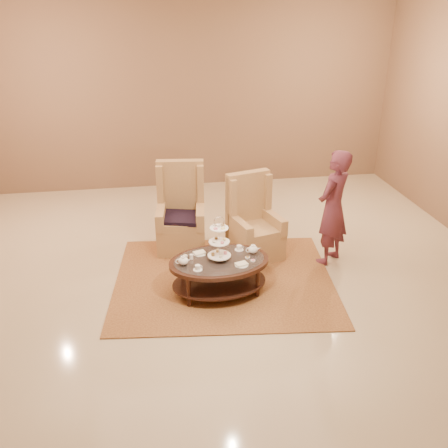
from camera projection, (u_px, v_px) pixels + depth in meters
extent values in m
plane|color=beige|center=(220.00, 286.00, 6.61)|extent=(8.00, 8.00, 0.00)
cube|color=white|center=(220.00, 286.00, 6.61)|extent=(8.00, 8.00, 0.02)
cube|color=#826047|center=(187.00, 97.00, 9.47)|extent=(8.00, 0.04, 3.50)
cube|color=#A5743A|center=(224.00, 280.00, 6.73)|extent=(3.15, 2.73, 0.02)
cylinder|color=black|center=(189.00, 292.00, 6.08)|extent=(0.06, 0.06, 0.42)
cylinder|color=black|center=(258.00, 283.00, 6.28)|extent=(0.06, 0.06, 0.42)
cylinder|color=black|center=(182.00, 274.00, 6.49)|extent=(0.06, 0.06, 0.42)
cylinder|color=black|center=(247.00, 265.00, 6.69)|extent=(0.06, 0.06, 0.42)
cylinder|color=silver|center=(219.00, 241.00, 6.16)|extent=(0.01, 0.01, 0.52)
torus|color=silver|center=(219.00, 222.00, 6.05)|extent=(0.13, 0.02, 0.13)
cylinder|color=white|center=(219.00, 255.00, 6.25)|extent=(0.32, 0.32, 0.01)
cylinder|color=white|center=(219.00, 242.00, 6.17)|extent=(0.28, 0.28, 0.01)
cylinder|color=white|center=(219.00, 228.00, 6.09)|extent=(0.25, 0.25, 0.01)
cylinder|color=#CF6A77|center=(225.00, 253.00, 6.26)|extent=(0.05, 0.05, 0.03)
cylinder|color=#DABA6D|center=(218.00, 251.00, 6.31)|extent=(0.05, 0.05, 0.03)
cylinder|color=brown|center=(213.00, 254.00, 6.22)|extent=(0.05, 0.05, 0.03)
cylinder|color=beige|center=(221.00, 257.00, 6.17)|extent=(0.05, 0.05, 0.03)
ellipsoid|color=#DABA6D|center=(224.00, 239.00, 6.19)|extent=(0.05, 0.05, 0.03)
ellipsoid|color=brown|center=(216.00, 238.00, 6.21)|extent=(0.05, 0.05, 0.03)
ellipsoid|color=beige|center=(214.00, 242.00, 6.12)|extent=(0.05, 0.05, 0.03)
ellipsoid|color=#CF6A77|center=(222.00, 242.00, 6.10)|extent=(0.05, 0.05, 0.03)
cube|color=brown|center=(223.00, 225.00, 6.13)|extent=(0.05, 0.04, 0.02)
cube|color=beige|center=(215.00, 225.00, 6.12)|extent=(0.05, 0.04, 0.02)
cube|color=#CF6A77|center=(216.00, 228.00, 6.04)|extent=(0.05, 0.04, 0.02)
cube|color=#DABA6D|center=(223.00, 228.00, 6.05)|extent=(0.05, 0.04, 0.02)
ellipsoid|color=white|center=(183.00, 261.00, 6.13)|extent=(0.14, 0.14, 0.10)
cylinder|color=white|center=(183.00, 257.00, 6.10)|extent=(0.06, 0.06, 0.01)
sphere|color=white|center=(183.00, 256.00, 6.10)|extent=(0.02, 0.02, 0.02)
cone|color=white|center=(190.00, 260.00, 6.14)|extent=(0.08, 0.03, 0.05)
torus|color=white|center=(178.00, 261.00, 6.11)|extent=(0.07, 0.02, 0.07)
ellipsoid|color=white|center=(253.00, 249.00, 6.40)|extent=(0.14, 0.14, 0.10)
cylinder|color=white|center=(253.00, 246.00, 6.38)|extent=(0.06, 0.06, 0.01)
sphere|color=white|center=(253.00, 245.00, 6.37)|extent=(0.02, 0.02, 0.02)
cone|color=white|center=(259.00, 248.00, 6.41)|extent=(0.08, 0.03, 0.05)
torus|color=white|center=(248.00, 250.00, 6.38)|extent=(0.07, 0.02, 0.07)
cylinder|color=white|center=(198.00, 270.00, 6.03)|extent=(0.13, 0.13, 0.01)
cylinder|color=white|center=(198.00, 267.00, 6.02)|extent=(0.07, 0.07, 0.06)
torus|color=white|center=(201.00, 267.00, 6.03)|extent=(0.04, 0.01, 0.04)
cylinder|color=white|center=(239.00, 250.00, 6.51)|extent=(0.13, 0.13, 0.01)
cylinder|color=white|center=(239.00, 247.00, 6.49)|extent=(0.07, 0.07, 0.06)
torus|color=white|center=(242.00, 247.00, 6.50)|extent=(0.04, 0.01, 0.04)
cylinder|color=white|center=(199.00, 254.00, 6.41)|extent=(0.18, 0.18, 0.01)
cube|color=beige|center=(199.00, 253.00, 6.40)|extent=(0.17, 0.14, 0.02)
cylinder|color=white|center=(241.00, 265.00, 6.14)|extent=(0.18, 0.18, 0.01)
cube|color=beige|center=(241.00, 264.00, 6.13)|extent=(0.17, 0.14, 0.02)
cylinder|color=white|center=(191.00, 257.00, 6.28)|extent=(0.05, 0.05, 0.06)
cylinder|color=white|center=(253.00, 261.00, 6.23)|extent=(0.06, 0.06, 0.01)
cylinder|color=#CF6A77|center=(253.00, 260.00, 6.23)|extent=(0.05, 0.05, 0.01)
cylinder|color=white|center=(248.00, 258.00, 6.30)|extent=(0.06, 0.06, 0.01)
cylinder|color=brown|center=(248.00, 257.00, 6.30)|extent=(0.05, 0.05, 0.01)
cylinder|color=white|center=(185.00, 256.00, 6.35)|extent=(0.06, 0.06, 0.01)
cylinder|color=beige|center=(185.00, 255.00, 6.34)|extent=(0.05, 0.05, 0.01)
cube|color=tan|center=(182.00, 235.00, 7.52)|extent=(0.78, 0.78, 0.42)
cube|color=tan|center=(181.00, 221.00, 7.36)|extent=(0.66, 0.66, 0.10)
cube|color=tan|center=(181.00, 201.00, 7.60)|extent=(0.71, 0.22, 1.30)
cube|color=tan|center=(160.00, 184.00, 7.43)|extent=(0.13, 0.23, 0.60)
cube|color=tan|center=(200.00, 183.00, 7.45)|extent=(0.13, 0.23, 0.60)
cube|color=tan|center=(161.00, 217.00, 7.32)|extent=(0.19, 0.64, 0.26)
cube|color=tan|center=(200.00, 216.00, 7.34)|extent=(0.19, 0.64, 0.26)
cube|color=black|center=(181.00, 218.00, 7.31)|extent=(0.66, 0.62, 0.06)
cube|color=tan|center=(255.00, 244.00, 7.29)|extent=(0.81, 0.81, 0.39)
cube|color=tan|center=(257.00, 230.00, 7.15)|extent=(0.69, 0.69, 0.09)
cube|color=tan|center=(247.00, 211.00, 7.34)|extent=(0.67, 0.31, 1.22)
cube|color=tan|center=(231.00, 197.00, 7.08)|extent=(0.15, 0.22, 0.56)
cube|color=tan|center=(266.00, 191.00, 7.30)|extent=(0.15, 0.22, 0.56)
cube|color=tan|center=(240.00, 229.00, 7.01)|extent=(0.27, 0.60, 0.24)
cube|color=tan|center=(274.00, 222.00, 7.22)|extent=(0.27, 0.60, 0.24)
imported|color=brown|center=(333.00, 208.00, 6.90)|extent=(0.71, 0.69, 1.65)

